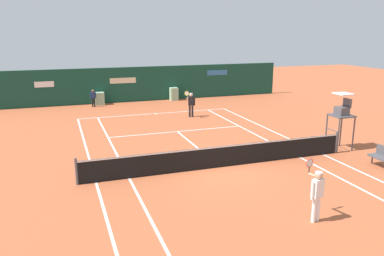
# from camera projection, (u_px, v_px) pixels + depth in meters

# --- Properties ---
(ground_plane) EXTENTS (80.00, 80.00, 0.01)m
(ground_plane) POSITION_uv_depth(u_px,v_px,m) (216.00, 163.00, 17.41)
(ground_plane) COLOR #B25633
(tennis_net) EXTENTS (12.10, 0.10, 1.07)m
(tennis_net) POSITION_uv_depth(u_px,v_px,m) (221.00, 156.00, 16.76)
(tennis_net) COLOR #4C4C51
(tennis_net) RESTS_ON ground_plane
(sponsor_back_wall) EXTENTS (25.00, 1.02, 2.83)m
(sponsor_back_wall) POSITION_uv_depth(u_px,v_px,m) (139.00, 85.00, 32.07)
(sponsor_back_wall) COLOR #144233
(sponsor_back_wall) RESTS_ON ground_plane
(umpire_chair) EXTENTS (1.00, 1.00, 2.80)m
(umpire_chair) POSITION_uv_depth(u_px,v_px,m) (342.00, 113.00, 19.02)
(umpire_chair) COLOR #47474C
(umpire_chair) RESTS_ON ground_plane
(player_on_baseline) EXTENTS (0.83, 0.65, 1.86)m
(player_on_baseline) POSITION_uv_depth(u_px,v_px,m) (191.00, 103.00, 26.29)
(player_on_baseline) COLOR black
(player_on_baseline) RESTS_ON ground_plane
(player_near_side) EXTENTS (0.53, 0.79, 1.86)m
(player_near_side) POSITION_uv_depth(u_px,v_px,m) (317.00, 191.00, 11.89)
(player_near_side) COLOR white
(player_near_side) RESTS_ON ground_plane
(ball_kid_left_post) EXTENTS (0.45, 0.19, 1.33)m
(ball_kid_left_post) POSITION_uv_depth(u_px,v_px,m) (93.00, 97.00, 29.82)
(ball_kid_left_post) COLOR black
(ball_kid_left_post) RESTS_ON ground_plane
(tennis_ball_near_service_line) EXTENTS (0.07, 0.07, 0.07)m
(tennis_ball_near_service_line) POSITION_uv_depth(u_px,v_px,m) (238.00, 139.00, 21.00)
(tennis_ball_near_service_line) COLOR #CCE033
(tennis_ball_near_service_line) RESTS_ON ground_plane
(tennis_ball_mid_court) EXTENTS (0.07, 0.07, 0.07)m
(tennis_ball_mid_court) POSITION_uv_depth(u_px,v_px,m) (206.00, 133.00, 22.19)
(tennis_ball_mid_court) COLOR #CCE033
(tennis_ball_mid_court) RESTS_ON ground_plane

